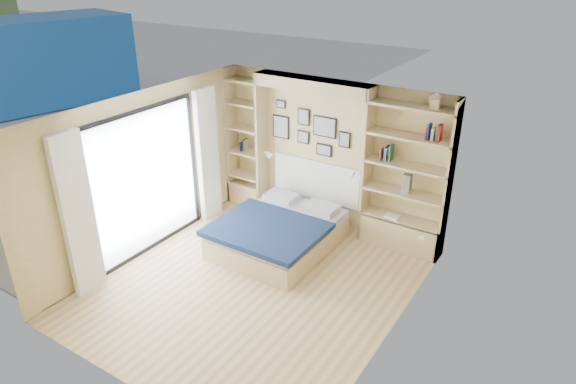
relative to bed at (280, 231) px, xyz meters
The scene contains 9 objects.
ground 1.15m from the bed, 75.20° to the right, with size 4.50×4.50×0.00m, color tan.
room_shell 0.93m from the bed, 102.81° to the left, with size 4.50×4.50×4.50m.
bed is the anchor object (origin of this frame).
photo_gallery 1.77m from the bed, 98.28° to the left, with size 1.48×0.02×0.82m.
reading_lamps 1.24m from the bed, 90.88° to the left, with size 1.92×0.12×0.15m.
shelf_decor 2.19m from the bed, 36.17° to the left, with size 3.52×0.23×2.03m.
deck 3.50m from the bed, 161.92° to the right, with size 3.20×4.00×0.05m, color #736855.
deck_chair 3.51m from the bed, behind, with size 0.48×0.71×0.67m.
shipping_container 11.36m from the bed, 165.37° to the left, with size 2.41×6.03×2.51m, color navy.
Camera 1 is at (3.63, -4.82, 4.31)m, focal length 32.00 mm.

